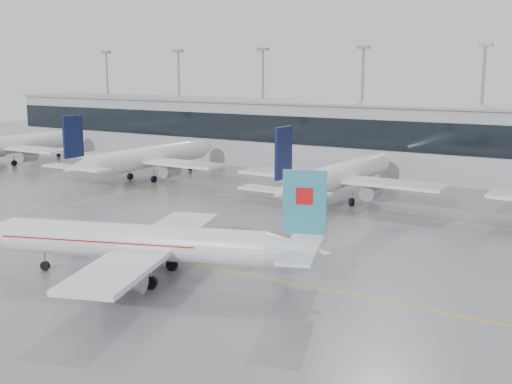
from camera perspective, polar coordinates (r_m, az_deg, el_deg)
The scene contains 12 objects.
ground at distance 62.00m, azimuth -5.88°, elevation -6.32°, with size 320.00×320.00×0.00m, color slate.
taxi_line_main at distance 62.00m, azimuth -5.88°, elevation -6.32°, with size 120.00×0.25×0.01m, color #D69A0D.
taxi_line_north at distance 86.90m, azimuth 6.26°, elevation -1.34°, with size 120.00×0.25×0.01m, color #D69A0D.
taxi_line_cross at distance 92.49m, azimuth -15.00°, elevation -0.90°, with size 0.25×60.00×0.01m, color #D69A0D.
terminal at distance 115.35m, azimuth 13.22°, elevation 4.46°, with size 180.00×15.00×12.00m, color #9D9EA1.
terminal_glass at distance 108.10m, azimuth 11.97°, elevation 4.91°, with size 180.00×0.20×5.00m, color black.
terminal_roof at distance 114.86m, azimuth 13.35°, elevation 7.54°, with size 182.00×16.00×0.40m, color gray.
light_masts at distance 120.51m, azimuth 14.30°, elevation 8.18°, with size 156.40×1.00×22.60m.
air_canada_jet at distance 57.29m, azimuth -9.55°, elevation -4.54°, with size 32.60×26.02×10.20m.
parked_jet_a at distance 134.16m, azimuth -21.07°, elevation 3.90°, with size 29.64×36.96×11.72m.
parked_jet_b at distance 108.53m, azimuth -9.75°, elevation 2.99°, with size 29.64×36.96×11.72m.
parked_jet_c at distance 89.50m, azimuth 7.33°, elevation 1.41°, with size 29.64×36.96×11.72m.
Camera 1 is at (36.36, -46.79, 18.23)m, focal length 45.00 mm.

